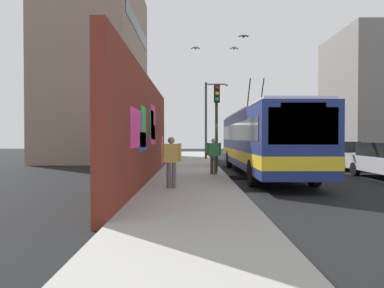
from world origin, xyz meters
TOP-DOWN VIEW (x-y plane):
  - ground_plane at (0.00, 0.00)m, footprint 80.00×80.00m
  - sidewalk_slab at (0.00, 1.60)m, footprint 48.00×3.20m
  - graffiti_wall at (-4.08, 3.35)m, footprint 13.84×0.32m
  - building_far_left at (10.75, 9.20)m, footprint 12.18×6.42m
  - building_far_right at (16.64, -17.00)m, footprint 9.33×8.62m
  - city_bus at (-1.03, -1.80)m, footprint 12.38×2.54m
  - parked_car_white at (2.81, -7.00)m, footprint 4.88×1.86m
  - parked_car_champagne at (8.13, -7.00)m, footprint 4.45×1.74m
  - parked_car_dark_gray at (14.24, -7.00)m, footprint 4.52×1.92m
  - pedestrian_near_wall at (-6.32, 2.24)m, footprint 0.22×0.67m
  - pedestrian_at_curb at (-2.01, 0.58)m, footprint 0.22×0.73m
  - traffic_light at (-0.82, 0.35)m, footprint 0.49×0.28m
  - street_lamp at (9.37, 0.23)m, footprint 0.44×1.84m
  - flying_pigeons at (0.94, 0.26)m, footprint 7.37×3.79m
  - curbside_puddle at (-2.20, -0.60)m, footprint 1.76×1.76m

SIDE VIEW (x-z plane):
  - ground_plane at x=0.00m, z-range 0.00..0.00m
  - curbside_puddle at x=-2.20m, z-range 0.00..0.00m
  - sidewalk_slab at x=0.00m, z-range 0.00..0.15m
  - parked_car_champagne at x=8.13m, z-range 0.04..1.62m
  - parked_car_dark_gray at x=14.24m, z-range 0.05..1.63m
  - parked_car_white at x=2.81m, z-range 0.05..1.63m
  - pedestrian_at_curb at x=-2.01m, z-range 0.28..1.91m
  - pedestrian_near_wall at x=-6.32m, z-range 0.30..1.96m
  - city_bus at x=-1.03m, z-range -0.71..4.16m
  - graffiti_wall at x=-4.08m, z-range 0.00..4.11m
  - traffic_light at x=-0.82m, z-range 0.88..5.10m
  - street_lamp at x=9.37m, z-range 0.64..6.63m
  - building_far_right at x=16.64m, z-range 0.00..12.11m
  - building_far_left at x=10.75m, z-range 0.00..14.79m
  - flying_pigeons at x=0.94m, z-range 6.87..8.02m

